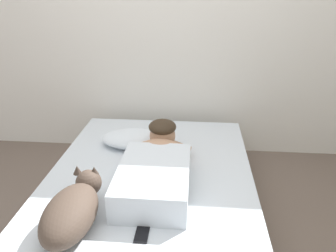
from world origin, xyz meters
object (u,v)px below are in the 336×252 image
(bed, at_px, (149,202))
(cell_phone, at_px, (142,233))
(coffee_cup, at_px, (172,152))
(pillow, at_px, (135,139))
(dog, at_px, (73,209))
(person_lying, at_px, (157,166))

(bed, relative_size, cell_phone, 14.84)
(coffee_cup, bearing_deg, pillow, 151.01)
(cell_phone, bearing_deg, coffee_cup, 84.01)
(dog, relative_size, coffee_cup, 4.60)
(bed, xyz_separation_m, coffee_cup, (0.13, 0.32, 0.22))
(person_lying, height_order, cell_phone, person_lying)
(bed, xyz_separation_m, cell_phone, (0.04, -0.51, 0.18))
(dog, distance_m, cell_phone, 0.38)
(bed, bearing_deg, dog, -124.38)
(bed, distance_m, coffee_cup, 0.41)
(pillow, relative_size, cell_phone, 3.71)
(pillow, xyz_separation_m, cell_phone, (0.22, -0.99, -0.05))
(cell_phone, bearing_deg, bed, 94.51)
(pillow, bearing_deg, person_lying, -64.56)
(dog, relative_size, cell_phone, 4.11)
(dog, xyz_separation_m, coffee_cup, (0.45, 0.79, -0.07))
(pillow, xyz_separation_m, dog, (-0.15, -0.96, 0.05))
(person_lying, bearing_deg, dog, -128.60)
(pillow, distance_m, person_lying, 0.54)
(coffee_cup, bearing_deg, bed, -111.61)
(bed, height_order, pillow, pillow)
(bed, height_order, cell_phone, cell_phone)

